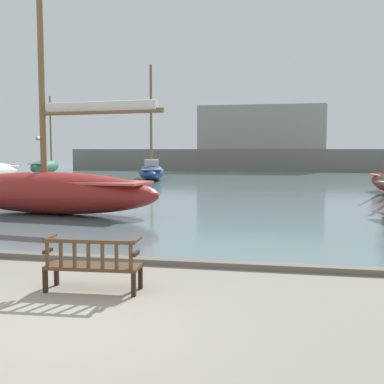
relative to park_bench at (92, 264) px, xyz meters
name	(u,v)px	position (x,y,z in m)	size (l,w,h in m)	color
ground_plane	(54,329)	(0.18, -1.75, -0.47)	(160.00, 160.00, 0.00)	gray
harbor_water	(257,173)	(0.18, 42.25, -0.43)	(100.00, 80.00, 0.08)	slate
quay_edge_kerb	(140,261)	(0.18, 2.10, -0.41)	(40.00, 0.30, 0.12)	#675F54
park_bench	(92,264)	(0.00, 0.00, 0.00)	(1.63, 0.61, 0.92)	black
sailboat_outer_starboard	(50,186)	(-5.35, 8.73, 0.61)	(10.39, 3.25, 12.29)	maroon
sailboat_outer_port	(151,171)	(-7.41, 29.45, 0.32)	(4.17, 9.27, 9.06)	navy
sailboat_nearest_starboard	(45,165)	(-20.28, 36.33, 0.48)	(3.50, 8.05, 11.25)	#2D6647
far_breakwater	(260,149)	(0.19, 47.60, 2.08)	(44.51, 2.40, 7.49)	slate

